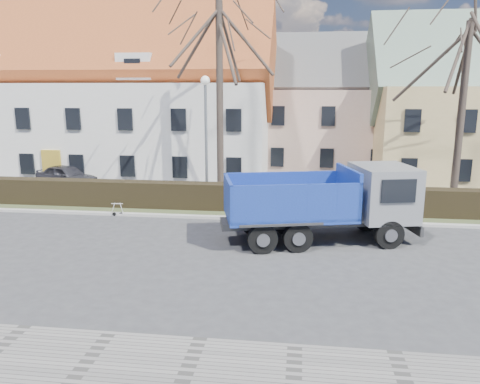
# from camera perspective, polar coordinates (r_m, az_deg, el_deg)

# --- Properties ---
(ground) EXTENTS (120.00, 120.00, 0.00)m
(ground) POSITION_cam_1_polar(r_m,az_deg,el_deg) (17.05, -0.55, -7.58)
(ground) COLOR #38383A
(curb_far) EXTENTS (80.00, 0.30, 0.12)m
(curb_far) POSITION_cam_1_polar(r_m,az_deg,el_deg) (21.39, 1.15, -3.25)
(curb_far) COLOR #A6A39D
(curb_far) RESTS_ON ground
(grass_strip) EXTENTS (80.00, 3.00, 0.10)m
(grass_strip) POSITION_cam_1_polar(r_m,az_deg,el_deg) (22.93, 1.59, -2.21)
(grass_strip) COLOR #3D4828
(grass_strip) RESTS_ON ground
(hedge) EXTENTS (60.00, 0.90, 1.30)m
(hedge) POSITION_cam_1_polar(r_m,az_deg,el_deg) (22.59, 1.55, -0.86)
(hedge) COLOR black
(hedge) RESTS_ON ground
(building_white) EXTENTS (26.80, 10.80, 9.50)m
(building_white) POSITION_cam_1_polar(r_m,az_deg,el_deg) (35.34, -18.41, 10.02)
(building_white) COLOR silver
(building_white) RESTS_ON ground
(building_pink) EXTENTS (10.80, 8.80, 8.00)m
(building_pink) POSITION_cam_1_polar(r_m,az_deg,el_deg) (35.97, 10.36, 9.28)
(building_pink) COLOR tan
(building_pink) RESTS_ON ground
(tree_1) EXTENTS (9.20, 9.20, 12.65)m
(tree_1) POSITION_cam_1_polar(r_m,az_deg,el_deg) (24.74, -2.50, 13.53)
(tree_1) COLOR #362C25
(tree_1) RESTS_ON ground
(tree_2) EXTENTS (8.00, 8.00, 11.00)m
(tree_2) POSITION_cam_1_polar(r_m,az_deg,el_deg) (25.59, 25.54, 10.48)
(tree_2) COLOR #362C25
(tree_2) RESTS_ON ground
(dump_truck) EXTENTS (8.07, 4.58, 3.04)m
(dump_truck) POSITION_cam_1_polar(r_m,az_deg,el_deg) (18.27, 8.95, -1.39)
(dump_truck) COLOR navy
(dump_truck) RESTS_ON ground
(streetlight) EXTENTS (0.51, 0.51, 6.56)m
(streetlight) POSITION_cam_1_polar(r_m,az_deg,el_deg) (23.49, -4.14, 6.13)
(streetlight) COLOR gray
(streetlight) RESTS_ON ground
(cart_frame) EXTENTS (0.79, 0.50, 0.69)m
(cart_frame) POSITION_cam_1_polar(r_m,az_deg,el_deg) (22.76, -15.25, -1.98)
(cart_frame) COLOR silver
(cart_frame) RESTS_ON ground
(parked_car_a) EXTENTS (4.34, 2.83, 1.37)m
(parked_car_a) POSITION_cam_1_polar(r_m,az_deg,el_deg) (30.28, -20.37, 1.84)
(parked_car_a) COLOR #2A2A31
(parked_car_a) RESTS_ON ground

